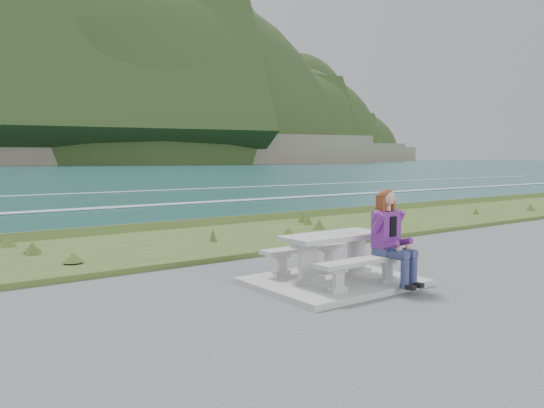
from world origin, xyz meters
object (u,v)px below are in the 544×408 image
picnic_table (333,244)px  bench_seaward (306,252)px  bench_landward (364,265)px  seated_woman (394,250)px

picnic_table → bench_seaward: 0.74m
picnic_table → bench_seaward: (0.00, 0.70, -0.23)m
bench_landward → seated_woman: (0.52, -0.14, 0.20)m
picnic_table → seated_woman: (0.52, -0.84, -0.03)m
bench_landward → seated_woman: size_ratio=1.19×
seated_woman → bench_landward: bearing=160.0°
bench_seaward → seated_woman: (0.52, -1.54, 0.20)m
picnic_table → bench_seaward: bearing=90.0°
picnic_table → seated_woman: seated_woman is taller
bench_landward → bench_seaward: 1.40m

